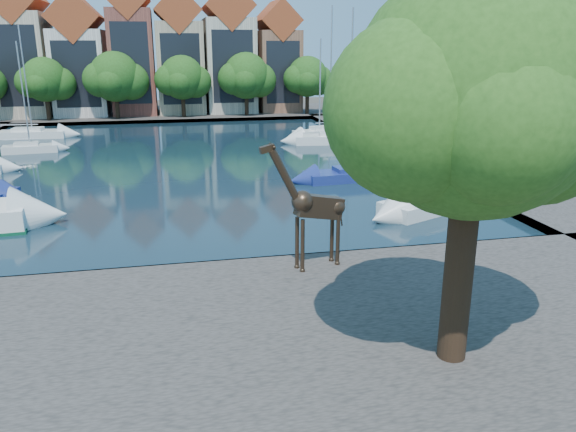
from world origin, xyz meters
name	(u,v)px	position (x,y,z in m)	size (l,w,h in m)	color
ground	(179,274)	(0.00, 0.00, 0.00)	(160.00, 160.00, 0.00)	#38332B
water_basin	(171,161)	(0.00, 24.00, 0.04)	(38.00, 50.00, 0.08)	black
near_quay	(185,356)	(0.00, -7.00, 0.25)	(50.00, 14.00, 0.50)	#4C4642
far_quay	(168,114)	(0.00, 56.00, 0.25)	(60.00, 16.00, 0.50)	#4C4642
right_quay	(453,148)	(25.00, 24.00, 0.25)	(14.00, 52.00, 0.50)	#4C4642
plane_tree	(479,104)	(7.62, -9.01, 7.67)	(8.32, 6.40, 10.62)	#332114
townhouse_west_mid	(24,53)	(-17.00, 55.99, 8.23)	(5.94, 9.18, 16.79)	#C1B095
townhouse_west_inner	(80,60)	(-10.50, 55.99, 7.35)	(6.43, 9.18, 15.15)	silver
townhouse_center	(132,51)	(-4.00, 55.99, 8.36)	(5.44, 9.18, 16.93)	brown
townhouse_east_inner	(180,56)	(2.00, 55.99, 7.73)	(5.94, 9.18, 15.79)	tan
townhouse_east_mid	(229,53)	(8.50, 55.99, 8.10)	(6.43, 9.18, 16.65)	#BEB8A2
townhouse_east_end	(277,61)	(15.00, 55.99, 7.11)	(5.44, 9.18, 14.43)	brown
far_tree_west	(45,81)	(-13.91, 50.49, 5.08)	(6.76, 5.20, 7.36)	#332114
far_tree_mid_west	(116,78)	(-5.89, 50.49, 5.29)	(7.80, 6.00, 8.00)	#332114
far_tree_mid_east	(183,79)	(2.10, 50.49, 5.13)	(7.02, 5.40, 7.52)	#332114
far_tree_east	(247,77)	(10.11, 50.49, 5.24)	(7.54, 5.80, 7.84)	#332114
far_tree_far_east	(308,78)	(18.09, 50.49, 5.08)	(6.76, 5.20, 7.36)	#332114
giraffe_statue	(313,207)	(5.29, -1.58, 3.03)	(3.56, 1.33, 5.15)	#34261A
sailboat_left_d	(30,146)	(-12.00, 30.45, 0.61)	(4.66, 2.06, 9.37)	silver
sailboat_left_e	(32,132)	(-13.61, 39.28, 0.64)	(6.68, 2.70, 10.94)	silver
sailboat_right_a	(431,200)	(14.30, 6.31, 0.67)	(6.86, 4.79, 9.83)	silver
sailboat_right_b	(348,173)	(12.00, 14.48, 0.60)	(6.16, 2.69, 11.37)	navy
sailboat_right_c	(329,137)	(15.00, 29.51, 0.71)	(6.83, 3.15, 12.47)	silver
sailboat_right_d	(319,131)	(15.00, 33.24, 0.71)	(5.67, 3.35, 9.67)	silver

